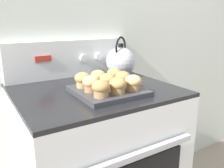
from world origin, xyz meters
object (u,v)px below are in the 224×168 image
(muffin_r2_c0, at_px, (83,80))
(tea_kettle, at_px, (121,61))
(muffin_r1_c2, at_px, (123,78))
(muffin_r0_c2, at_px, (133,82))
(muffin_pan, at_px, (108,91))
(muffin_r0_c0, at_px, (101,88))
(muffin_r2_c2, at_px, (114,75))
(muffin_r0_c1, at_px, (118,85))
(muffin_r1_c1, at_px, (108,81))
(muffin_r1_c0, at_px, (91,83))
(muffin_r2_c1, at_px, (98,77))

(muffin_r2_c0, xyz_separation_m, tea_kettle, (0.32, 0.17, 0.03))
(muffin_r1_c2, bearing_deg, muffin_r0_c2, -91.55)
(muffin_pan, distance_m, muffin_r0_c0, 0.13)
(muffin_pan, xyz_separation_m, muffin_r2_c2, (0.08, 0.08, 0.05))
(muffin_r0_c2, bearing_deg, muffin_r1_c2, 88.45)
(muffin_r0_c2, height_order, muffin_r2_c0, same)
(muffin_r2_c0, bearing_deg, muffin_r0_c2, -44.28)
(tea_kettle, bearing_deg, muffin_r0_c0, -133.53)
(muffin_pan, height_order, muffin_r0_c1, muffin_r0_c1)
(muffin_r1_c1, xyz_separation_m, muffin_r2_c2, (0.08, 0.08, 0.00))
(muffin_r1_c1, height_order, muffin_r1_c2, same)
(muffin_r1_c1, height_order, muffin_r2_c2, same)
(muffin_r2_c0, bearing_deg, muffin_pan, -43.41)
(tea_kettle, bearing_deg, muffin_r1_c2, -121.65)
(muffin_r1_c0, relative_size, tea_kettle, 0.32)
(muffin_r0_c2, xyz_separation_m, muffin_r1_c1, (-0.08, 0.08, 0.00))
(muffin_r0_c1, xyz_separation_m, muffin_r1_c0, (-0.08, 0.09, 0.00))
(muffin_r1_c0, xyz_separation_m, muffin_r2_c1, (0.08, 0.08, 0.00))
(muffin_r1_c2, distance_m, muffin_r2_c2, 0.08)
(muffin_r2_c0, distance_m, tea_kettle, 0.36)
(muffin_r2_c2, bearing_deg, muffin_r0_c1, -117.89)
(muffin_r0_c0, distance_m, muffin_r1_c2, 0.19)
(muffin_r2_c0, bearing_deg, muffin_r1_c1, -42.55)
(muffin_pan, bearing_deg, muffin_r2_c0, 136.59)
(muffin_r0_c1, height_order, muffin_r2_c0, same)
(muffin_r0_c1, relative_size, muffin_r1_c2, 1.00)
(muffin_r0_c1, distance_m, muffin_r1_c0, 0.12)
(muffin_r2_c0, relative_size, tea_kettle, 0.32)
(muffin_r1_c2, bearing_deg, muffin_r2_c0, 154.82)
(muffin_r1_c0, bearing_deg, muffin_r2_c2, 25.60)
(muffin_r0_c2, relative_size, muffin_r2_c2, 1.00)
(muffin_r2_c1, bearing_deg, muffin_r2_c2, -1.84)
(muffin_r2_c1, bearing_deg, muffin_r1_c1, -88.16)
(muffin_pan, distance_m, muffin_r0_c2, 0.12)
(muffin_r0_c2, xyz_separation_m, muffin_r2_c0, (-0.16, 0.16, 0.00))
(muffin_pan, relative_size, muffin_r1_c2, 3.96)
(muffin_r1_c0, height_order, muffin_r2_c0, same)
(muffin_r0_c2, distance_m, muffin_r1_c0, 0.18)
(muffin_r1_c0, height_order, tea_kettle, tea_kettle)
(muffin_r1_c2, xyz_separation_m, muffin_r2_c0, (-0.17, 0.08, 0.00))
(muffin_r0_c0, xyz_separation_m, muffin_r1_c2, (0.16, 0.09, 0.00))
(muffin_r0_c0, relative_size, muffin_r1_c2, 1.00)
(muffin_r2_c0, distance_m, muffin_r2_c1, 0.08)
(muffin_r1_c0, bearing_deg, muffin_r0_c1, -47.01)
(muffin_r0_c0, bearing_deg, muffin_r2_c1, 64.60)
(muffin_r1_c0, height_order, muffin_r1_c2, same)
(muffin_r1_c0, bearing_deg, muffin_r2_c0, 91.40)
(muffin_r0_c0, height_order, muffin_r0_c2, same)
(tea_kettle, bearing_deg, muffin_r1_c0, -142.06)
(muffin_r0_c0, height_order, muffin_r1_c1, same)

